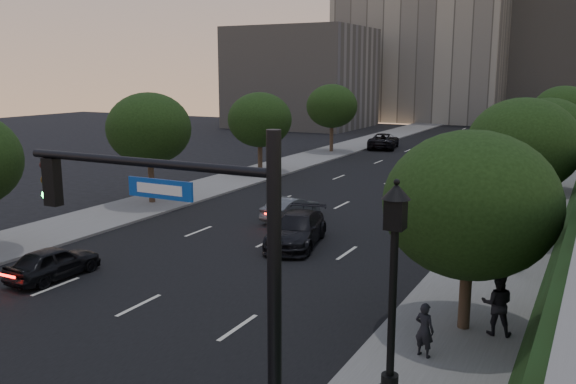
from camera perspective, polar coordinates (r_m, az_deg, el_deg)
The scene contains 25 objects.
ground at distance 18.73m, azimuth -24.22°, elevation -14.75°, with size 160.00×160.00×0.00m, color black.
road_surface at distance 43.09m, azimuth 8.63°, elevation 0.54°, with size 16.00×140.00×0.02m, color black.
sidewalk_right at distance 40.99m, azimuth 22.30°, elevation -0.63°, with size 4.50×140.00×0.15m, color slate.
sidewalk_left at distance 47.33m, azimuth -3.17°, elevation 1.68°, with size 4.50×140.00×0.15m, color slate.
office_block_left at distance 106.09m, azimuth 12.86°, elevation 15.32°, with size 26.00×20.00×32.00m, color gray.
office_block_mid at distance 112.47m, azimuth 24.31°, elevation 12.84°, with size 22.00×18.00×26.00m, color gray.
office_block_filler at distance 89.38m, azimuth 1.28°, elevation 10.63°, with size 18.00×16.00×14.00m, color gray.
tree_right_a at distance 18.81m, azimuth 16.71°, elevation -1.14°, with size 5.20×5.20×6.24m.
tree_right_b at distance 30.47m, azimuth 21.15°, elevation 4.10°, with size 5.20×5.20×6.74m.
tree_right_c at distance 43.40m, azimuth 23.14°, elevation 5.19°, with size 5.20×5.20×6.24m.
tree_right_d at distance 57.29m, azimuth 24.37°, elevation 6.84°, with size 5.20×5.20×6.74m.
tree_right_e at distance 72.28m, azimuth 25.09°, elevation 7.09°, with size 5.20×5.20×6.24m.
tree_left_b at distance 37.07m, azimuth -12.88°, elevation 5.80°, with size 5.00×5.00×6.71m.
tree_left_c at distance 47.71m, azimuth -2.66°, elevation 6.76°, with size 5.00×5.00×6.34m.
tree_left_d at distance 60.17m, azimuth 4.13°, elevation 8.02°, with size 5.00×5.00×6.71m.
traffic_signal_mast at distance 10.92m, azimuth -6.40°, elevation -11.57°, with size 5.68×0.56×7.00m.
street_lamp at distance 14.13m, azimuth 9.72°, elevation -10.79°, with size 0.64×0.64×5.62m.
sedan_near_left at distance 25.36m, azimuth -21.09°, elevation -6.17°, with size 1.53×3.79×1.29m, color black.
sedan_mid_left at distance 32.81m, azimuth 0.29°, elevation -1.56°, with size 1.35×3.87×1.28m, color #525559.
sedan_far_left at distance 64.32m, azimuth 8.93°, elevation 4.74°, with size 2.67×5.80×1.61m, color black.
sedan_near_right at distance 28.07m, azimuth 0.81°, elevation -3.54°, with size 2.09×5.14×1.49m, color black.
sedan_far_right at distance 42.97m, azimuth 16.88°, elevation 1.15°, with size 1.77×4.40×1.50m, color #55575D.
pedestrian_a at distance 17.55m, azimuth 12.65°, elevation -12.46°, with size 0.56×0.37×1.55m, color black.
pedestrian_b at distance 19.44m, azimuth 18.99°, elevation -9.86°, with size 0.93×0.72×1.91m, color black.
pedestrian_c at distance 25.53m, azimuth 20.32°, elevation -4.98°, with size 1.09×0.45×1.86m, color black.
Camera 1 is at (13.66, -10.10, 7.89)m, focal length 38.00 mm.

